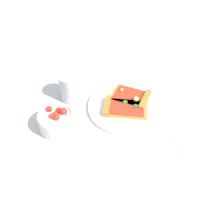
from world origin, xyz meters
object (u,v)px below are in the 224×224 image
Objects in this scene: pizza_slice_far at (133,97)px; salad_bowl at (56,121)px; plate at (126,106)px; soda_glass at (70,87)px; pizza_slice_near at (122,108)px; paper_napkin at (201,143)px.

pizza_slice_far is 0.29m from salad_bowl.
plate is 0.25m from salad_bowl.
soda_glass is (-0.21, 0.09, 0.03)m from pizza_slice_far.
plate is 2.33× the size of salad_bowl.
soda_glass is at bearing 157.60° from pizza_slice_far.
soda_glass is (0.07, 0.13, 0.02)m from salad_bowl.
pizza_slice_near is (-0.02, -0.02, 0.01)m from plate.
pizza_slice_far is 1.43× the size of salad_bowl.
salad_bowl is at bearing -178.42° from pizza_slice_near.
plate is at bearing 127.67° from paper_napkin.
soda_glass is 0.68× the size of paper_napkin.
salad_bowl is at bearing -175.08° from plate.
paper_napkin is at bearing -52.33° from plate.
pizza_slice_near is 0.20m from soda_glass.
salad_bowl is at bearing 154.42° from paper_napkin.
pizza_slice_near is at bearing -143.54° from plate.
soda_glass is (-0.16, 0.12, 0.03)m from pizza_slice_near.
pizza_slice_near is 0.28m from paper_napkin.
paper_napkin is (0.14, -0.25, -0.02)m from pizza_slice_far.
plate is 1.57× the size of pizza_slice_near.
salad_bowl is 0.47m from paper_napkin.
plate is at bearing 4.92° from salad_bowl.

